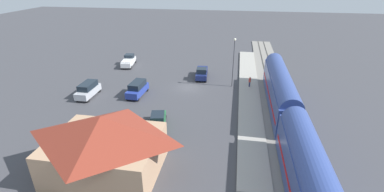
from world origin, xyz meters
name	(u,v)px	position (x,y,z in m)	size (l,w,h in m)	color
ground_plane	(188,87)	(0.00, 0.00, 0.00)	(200.00, 200.00, 0.00)	#424247
railway_track	(274,92)	(-14.00, 0.00, 0.09)	(4.80, 70.00, 0.30)	gray
platform	(249,90)	(-10.00, 0.00, 0.15)	(3.20, 46.00, 0.30)	#A8A399
passenger_train	(292,123)	(-14.00, 14.58, 2.86)	(2.93, 39.40, 4.98)	#33478C
station_building	(104,144)	(4.00, 22.00, 3.14)	(10.78, 8.54, 6.03)	tan
pedestrian_on_platform	(250,81)	(-10.07, -1.31, 1.28)	(0.36, 0.36, 1.71)	#23284C
pickup_navy	(202,73)	(-1.61, -4.81, 1.03)	(2.36, 5.53, 2.14)	navy
suv_silver	(88,90)	(14.67, 6.11, 1.15)	(2.02, 4.92, 2.22)	silver
suv_blue	(137,89)	(7.28, 4.45, 1.15)	(2.21, 4.99, 2.22)	#283D9E
pickup_white	(129,61)	(14.17, -9.40, 1.03)	(2.69, 5.62, 2.14)	white
sedan_green	(158,120)	(1.53, 13.08, 0.88)	(2.73, 4.78, 1.74)	#236638
light_pole_near_platform	(234,57)	(-7.20, -1.67, 5.12)	(0.44, 0.44, 8.19)	#515156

